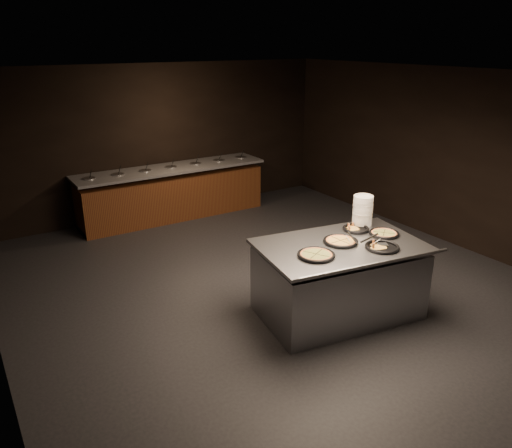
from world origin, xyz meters
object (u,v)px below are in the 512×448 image
Objects in this scene: plate_stack at (363,211)px; pan_veggie_whole at (316,255)px; pan_cheese_whole at (341,241)px; serving_counter at (338,281)px.

plate_stack is 0.92× the size of pan_veggie_whole.
plate_stack is at bearing 26.53° from pan_cheese_whole.
plate_stack is 0.76m from pan_cheese_whole.
plate_stack reaches higher than pan_cheese_whole.
plate_stack is at bearing 37.05° from serving_counter.
serving_counter is 1.06m from plate_stack.
plate_stack is 0.94× the size of pan_cheese_whole.
pan_cheese_whole is at bearing 17.43° from pan_veggie_whole.
plate_stack reaches higher than pan_veggie_whole.
serving_counter is 0.52m from pan_cheese_whole.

